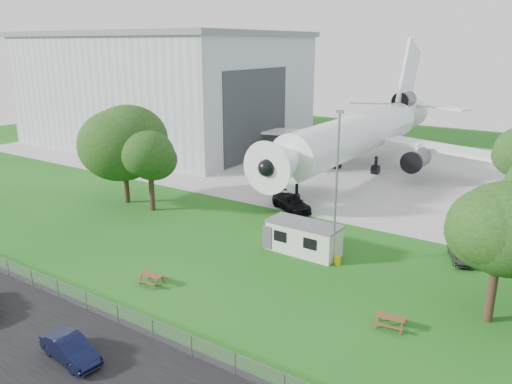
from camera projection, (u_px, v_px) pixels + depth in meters
The scene contains 16 objects.
ground at pixel (203, 266), 39.18m from camera, with size 160.00×160.00×0.00m, color #2B7020.
asphalt_strip at pixel (60, 346), 28.82m from camera, with size 120.00×8.00×0.02m, color black.
concrete_apron at pixel (378, 168), 69.46m from camera, with size 120.00×46.00×0.03m, color #B7B7B2.
hangar at pixel (164, 88), 85.36m from camera, with size 43.00×31.00×18.55m.
airliner at pixel (360, 132), 67.31m from camera, with size 46.36×47.73×17.69m.
site_cabin at pixel (304, 238), 41.30m from camera, with size 6.78×2.86×2.62m.
picnic_west at pixel (152, 284), 36.22m from camera, with size 1.80×1.50×0.76m, color brown, non-canonical shape.
picnic_east at pixel (390, 327), 30.68m from camera, with size 1.80×1.50×0.76m, color brown, non-canonical shape.
fence at pixel (108, 319), 31.61m from camera, with size 58.00×0.04×1.30m, color gray.
lamp_mast at pixel (336, 190), 38.04m from camera, with size 0.16×0.16×12.00m, color slate.
tree_west_big at pixel (123, 143), 52.93m from camera, with size 9.64×9.64×11.48m.
tree_west_small at pixel (150, 158), 50.66m from camera, with size 5.88×5.88×8.54m.
tree_east_front at pixel (501, 231), 29.73m from camera, with size 7.29×7.29×9.67m.
car_centre_sedan at pixel (70, 349), 27.33m from camera, with size 1.47×4.21×1.39m, color black.
car_ne_sedan at pixel (461, 252), 40.02m from camera, with size 1.51×4.32×1.42m, color black.
car_apron_van at pixel (291, 203), 51.95m from camera, with size 2.21×5.44×1.58m, color black.
Camera 1 is at (23.36, -27.54, 16.79)m, focal length 35.00 mm.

